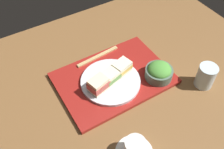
{
  "coord_description": "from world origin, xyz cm",
  "views": [
    {
      "loc": [
        34.93,
        55.73,
        78.78
      ],
      "look_at": [
        1.49,
        0.34,
        5.0
      ],
      "focal_mm": 40.66,
      "sensor_mm": 36.0,
      "label": 1
    }
  ],
  "objects": [
    {
      "name": "sandwich_near",
      "position": [
        -3.56,
        -0.51,
        5.36
      ],
      "size": [
        8.27,
        6.87,
        5.08
      ],
      "color": "#EFE5C1",
      "rests_on": "sandwich_plate"
    },
    {
      "name": "serving_tray",
      "position": [
        0.41,
        -0.83,
        0.78
      ],
      "size": [
        44.54,
        31.28,
        1.56
      ],
      "primitive_type": "cube",
      "color": "maroon",
      "rests_on": "ground_plane"
    },
    {
      "name": "ground_plane",
      "position": [
        0.0,
        0.0,
        -1.5
      ],
      "size": [
        140.0,
        100.0,
        3.0
      ],
      "primitive_type": "cube",
      "color": "brown"
    },
    {
      "name": "drinking_glass",
      "position": [
        -29.23,
        19.64,
        4.82
      ],
      "size": [
        7.16,
        7.16,
        9.65
      ],
      "primitive_type": "cylinder",
      "color": "silver",
      "rests_on": "ground_plane"
    },
    {
      "name": "sandwich_plate",
      "position": [
        2.56,
        1.01,
        2.19
      ],
      "size": [
        23.52,
        23.52,
        1.26
      ],
      "primitive_type": "cylinder",
      "color": "silver",
      "rests_on": "serving_tray"
    },
    {
      "name": "salad_bowl",
      "position": [
        -15.37,
        8.32,
        4.58
      ],
      "size": [
        10.98,
        10.98,
        6.67
      ],
      "color": "#4C6051",
      "rests_on": "serving_tray"
    },
    {
      "name": "sandwich_middle",
      "position": [
        2.56,
        1.01,
        5.16
      ],
      "size": [
        7.96,
        6.94,
        4.67
      ],
      "color": "#EFE5C1",
      "rests_on": "sandwich_plate"
    },
    {
      "name": "sandwich_far",
      "position": [
        8.67,
        2.52,
        5.6
      ],
      "size": [
        8.39,
        7.1,
        5.56
      ],
      "color": "beige",
      "rests_on": "sandwich_plate"
    },
    {
      "name": "chopsticks_pair",
      "position": [
        -0.11,
        -14.01,
        1.91
      ],
      "size": [
        20.1,
        3.04,
        0.7
      ],
      "color": "tan",
      "rests_on": "serving_tray"
    },
    {
      "name": "coffee_cup",
      "position": [
        10.74,
        29.45,
        3.09
      ],
      "size": [
        12.49,
        12.49,
        7.15
      ],
      "color": "silver",
      "rests_on": "ground_plane"
    }
  ]
}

